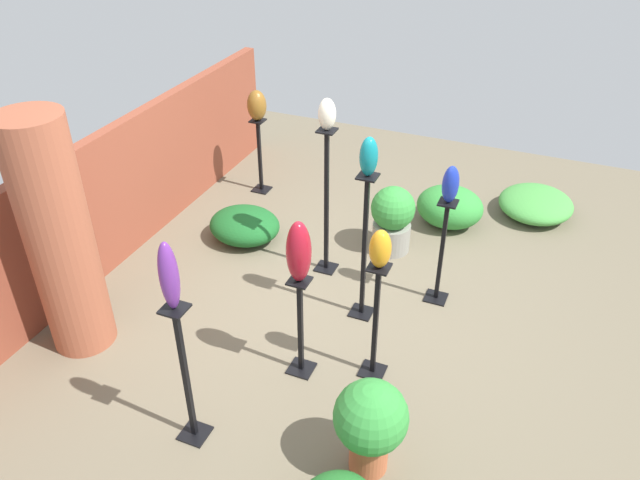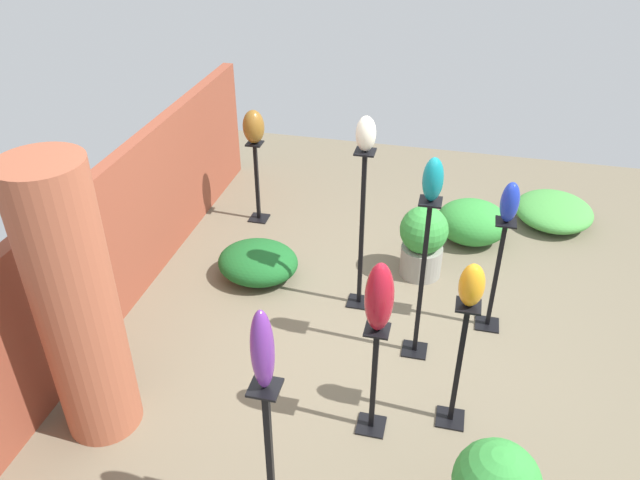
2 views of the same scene
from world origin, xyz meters
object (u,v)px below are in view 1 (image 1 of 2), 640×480
Objects in this scene: pedestal_teal at (364,254)px; art_vase_violet at (169,276)px; pedestal_ivory at (326,209)px; art_vase_bronze at (257,105)px; brick_pillar at (60,239)px; pedestal_amber at (375,327)px; art_vase_ruby at (299,252)px; art_vase_teal at (369,157)px; potted_plant_mid_left at (371,422)px; art_vase_cobalt at (450,184)px; pedestal_ruby at (301,331)px; art_vase_amber at (380,249)px; art_vase_ivory at (327,114)px; potted_plant_walkway_edge at (392,218)px; pedestal_bronze at (260,160)px; pedestal_cobalt at (441,257)px; pedestal_violet at (186,381)px.

pedestal_teal is 2.03m from art_vase_violet.
pedestal_ivory reaches higher than art_vase_bronze.
brick_pillar is at bearing 69.90° from art_vase_violet.
pedestal_amber is 0.89m from art_vase_ruby.
potted_plant_mid_left is (-1.52, -0.58, -1.12)m from art_vase_teal.
art_vase_cobalt is at bearing -57.36° from brick_pillar.
art_vase_bronze is 0.71× the size of art_vase_violet.
art_vase_amber is at bearing -70.16° from pedestal_ruby.
art_vase_ivory is 1.49m from art_vase_ruby.
pedestal_ruby is 1.27× the size of potted_plant_walkway_edge.
art_vase_cobalt is 1.16m from art_vase_amber.
pedestal_amber is at bearing -143.03° from art_vase_ivory.
pedestal_ivory is 2.97× the size of art_vase_ruby.
pedestal_ivory is at bearing 140.17° from potted_plant_walkway_edge.
art_vase_ruby is 1.03m from art_vase_violet.
pedestal_bronze is at bearing 43.06° from art_vase_amber.
pedestal_teal is 0.93m from art_vase_cobalt.
art_vase_bronze is at bearing 19.61° from art_vase_violet.
pedestal_ivory is 4.43× the size of art_vase_cobalt.
brick_pillar is 2.00m from pedestal_ruby.
art_vase_ivory reaches higher than potted_plant_mid_left.
art_vase_teal reaches higher than pedestal_bronze.
pedestal_amber is at bearing -153.58° from pedestal_teal.
art_vase_cobalt is (0.00, 0.00, 0.73)m from pedestal_cobalt.
potted_plant_walkway_edge is (1.10, 0.07, -0.27)m from pedestal_teal.
art_vase_violet reaches higher than pedestal_teal.
art_vase_ruby reaches higher than pedestal_bronze.
pedestal_ruby is at bearing -90.00° from art_vase_ruby.
pedestal_cobalt is at bearing -29.06° from pedestal_violet.
pedestal_ivory is at bearing 14.01° from art_vase_ruby.
art_vase_ivory is (1.75, -1.52, 0.61)m from brick_pillar.
art_vase_ruby is at bearing 165.94° from pedestal_teal.
art_vase_cobalt is at bearing -12.21° from pedestal_amber.
pedestal_teal is 1.96× the size of potted_plant_walkway_edge.
pedestal_ruby is 0.98m from art_vase_amber.
pedestal_violet is 1.17m from art_vase_ruby.
potted_plant_mid_left is (-1.99, -0.01, -0.76)m from art_vase_cobalt.
brick_pillar is 2.48m from art_vase_teal.
potted_plant_walkway_edge is (1.96, -0.15, -0.78)m from art_vase_ruby.
pedestal_bronze is 1.00× the size of pedestal_ruby.
pedestal_cobalt is 1.15m from pedestal_ivory.
art_vase_ivory is 0.76m from art_vase_teal.
pedestal_ivory is at bearing 14.01° from pedestal_ruby.
art_vase_amber is (-1.13, 0.24, -0.00)m from art_vase_cobalt.
art_vase_violet is (-2.22, 1.23, 0.22)m from art_vase_cobalt.
art_vase_bronze is at bearing 71.23° from potted_plant_walkway_edge.
art_vase_violet is 1.60m from potted_plant_mid_left.
pedestal_violet is 3.85× the size of art_vase_amber.
pedestal_teal is (-1.72, -1.90, 0.24)m from pedestal_bronze.
pedestal_violet is (-0.89, 0.45, 0.13)m from pedestal_ruby.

